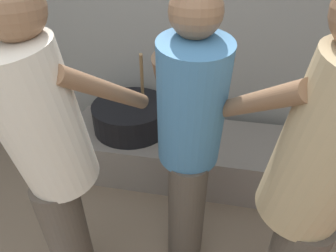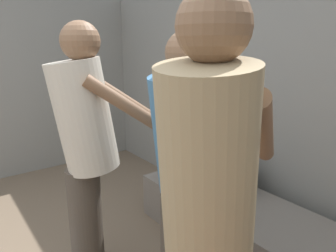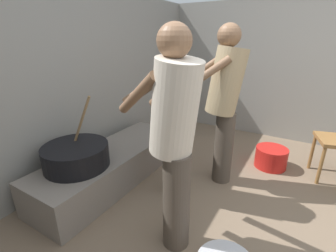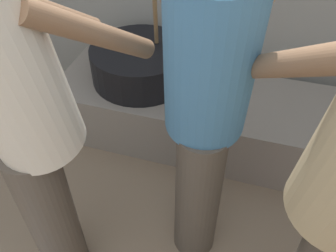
{
  "view_description": "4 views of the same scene",
  "coord_description": "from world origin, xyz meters",
  "px_view_note": "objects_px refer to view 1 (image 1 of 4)",
  "views": [
    {
      "loc": [
        0.37,
        0.04,
        1.68
      ],
      "look_at": [
        0.15,
        1.23,
        0.87
      ],
      "focal_mm": 30.86,
      "sensor_mm": 36.0,
      "label": 1
    },
    {
      "loc": [
        1.37,
        0.2,
        1.48
      ],
      "look_at": [
        -0.2,
        1.39,
        0.96
      ],
      "focal_mm": 33.31,
      "sensor_mm": 36.0,
      "label": 2
    },
    {
      "loc": [
        -1.55,
        0.13,
        1.51
      ],
      "look_at": [
        0.3,
        1.24,
        0.7
      ],
      "focal_mm": 25.51,
      "sensor_mm": 36.0,
      "label": 3
    },
    {
      "loc": [
        0.42,
        0.16,
        1.66
      ],
      "look_at": [
        0.1,
        1.22,
        0.64
      ],
      "focal_mm": 38.2,
      "sensor_mm": 36.0,
      "label": 4
    }
  ],
  "objects_px": {
    "cook_in_cream_shirt": "(52,156)",
    "cook_in_blue_shirt": "(190,137)",
    "cook_in_tan_shirt": "(312,188)",
    "cooking_pot_main": "(131,116)"
  },
  "relations": [
    {
      "from": "cook_in_cream_shirt",
      "to": "cook_in_blue_shirt",
      "type": "bearing_deg",
      "value": 28.46
    },
    {
      "from": "cook_in_blue_shirt",
      "to": "cook_in_tan_shirt",
      "type": "relative_size",
      "value": 0.94
    },
    {
      "from": "cooking_pot_main",
      "to": "cook_in_blue_shirt",
      "type": "xyz_separation_m",
      "value": [
        0.54,
        -0.75,
        0.41
      ]
    },
    {
      "from": "cooking_pot_main",
      "to": "cook_in_tan_shirt",
      "type": "bearing_deg",
      "value": -46.18
    },
    {
      "from": "cooking_pot_main",
      "to": "cook_in_cream_shirt",
      "type": "relative_size",
      "value": 0.42
    },
    {
      "from": "cook_in_cream_shirt",
      "to": "cook_in_blue_shirt",
      "type": "distance_m",
      "value": 0.61
    },
    {
      "from": "cook_in_blue_shirt",
      "to": "cook_in_cream_shirt",
      "type": "bearing_deg",
      "value": -151.54
    },
    {
      "from": "cooking_pot_main",
      "to": "cook_in_blue_shirt",
      "type": "relative_size",
      "value": 0.43
    },
    {
      "from": "cooking_pot_main",
      "to": "cook_in_blue_shirt",
      "type": "height_order",
      "value": "cook_in_blue_shirt"
    },
    {
      "from": "cooking_pot_main",
      "to": "cook_in_tan_shirt",
      "type": "height_order",
      "value": "cook_in_tan_shirt"
    }
  ]
}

